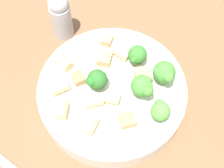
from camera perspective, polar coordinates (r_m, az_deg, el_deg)
name	(u,v)px	position (r m, az deg, el deg)	size (l,w,h in m)	color
ground_plane	(112,99)	(0.51, 0.00, -2.70)	(2.00, 2.00, 0.00)	brown
pasta_bowl	(112,92)	(0.49, 0.00, -1.51)	(0.23, 0.23, 0.04)	silver
broccoli_floret_0	(143,86)	(0.45, 5.67, -0.38)	(0.04, 0.03, 0.04)	#9EC175
broccoli_floret_1	(164,73)	(0.47, 9.54, 2.04)	(0.04, 0.03, 0.04)	#9EC175
broccoli_floret_2	(137,55)	(0.48, 4.60, 5.37)	(0.03, 0.03, 0.04)	#84AD60
broccoli_floret_3	(160,112)	(0.44, 8.73, -5.01)	(0.03, 0.03, 0.03)	#9EC175
broccoli_floret_4	(97,80)	(0.46, -2.82, 0.73)	(0.03, 0.03, 0.04)	#84AD60
rigatoni_0	(62,110)	(0.45, -9.20, -4.70)	(0.02, 0.02, 0.03)	#E0C67F
rigatoni_1	(112,98)	(0.46, 0.03, -2.54)	(0.02, 0.02, 0.02)	#E0C67F
rigatoni_2	(60,88)	(0.47, -9.54, -0.69)	(0.02, 0.02, 0.03)	#E0C67F
rigatoni_3	(90,125)	(0.44, -3.96, -7.51)	(0.02, 0.02, 0.03)	#E0C67F
rigatoni_4	(122,53)	(0.50, 1.88, 5.61)	(0.02, 0.02, 0.03)	#E0C67F
rigatoni_5	(94,102)	(0.46, -3.35, -3.25)	(0.02, 0.02, 0.03)	#E0C67F
rigatoni_6	(64,62)	(0.49, -8.74, 3.92)	(0.02, 0.02, 0.03)	#E0C67F
chicken_chunk_0	(78,78)	(0.48, -6.16, 1.02)	(0.02, 0.02, 0.01)	#A87A4C
chicken_chunk_1	(107,40)	(0.51, -1.00, 8.02)	(0.02, 0.02, 0.01)	tan
chicken_chunk_2	(104,58)	(0.49, -1.40, 4.70)	(0.02, 0.02, 0.01)	tan
chicken_chunk_3	(127,120)	(0.45, 2.78, -6.63)	(0.02, 0.02, 0.01)	tan
chicken_chunk_4	(143,76)	(0.48, 5.65, 1.53)	(0.02, 0.02, 0.02)	tan
pepper_shaker	(61,15)	(0.55, -9.39, 12.28)	(0.04, 0.04, 0.09)	#B2B2B7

